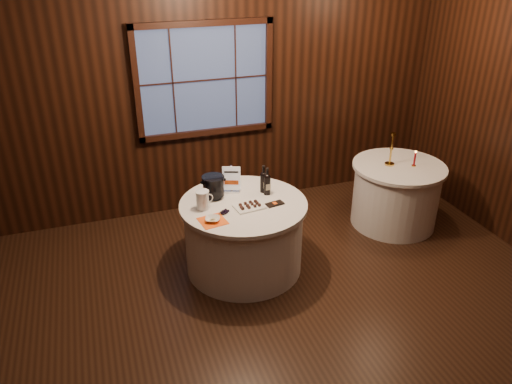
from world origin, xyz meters
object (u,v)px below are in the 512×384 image
object	(u,v)px
cracker_bowl	(213,219)
red_candle	(415,160)
side_table	(395,194)
main_table	(244,235)
glass_pitcher	(203,200)
chocolate_box	(275,204)
port_bottle_right	(267,183)
sign_stand	(232,183)
ice_bucket	(213,187)
chocolate_plate	(250,206)
port_bottle_left	(263,181)
grape_bunch	(226,212)
brass_candlestick	(391,154)

from	to	relation	value
cracker_bowl	red_candle	bearing A→B (deg)	10.68
side_table	cracker_bowl	size ratio (longest dim) A/B	7.88
main_table	glass_pitcher	xyz separation A→B (m)	(-0.41, 0.01, 0.48)
chocolate_box	red_candle	size ratio (longest dim) A/B	0.93
port_bottle_right	glass_pitcher	world-z (taller)	port_bottle_right
sign_stand	port_bottle_right	xyz separation A→B (m)	(0.33, -0.16, 0.02)
port_bottle_right	red_candle	world-z (taller)	port_bottle_right
port_bottle_right	chocolate_box	xyz separation A→B (m)	(-0.00, -0.24, -0.12)
ice_bucket	cracker_bowl	size ratio (longest dim) A/B	1.70
side_table	ice_bucket	xyz separation A→B (m)	(-2.25, -0.09, 0.51)
sign_stand	port_bottle_right	bearing A→B (deg)	-5.77
chocolate_plate	cracker_bowl	distance (m)	0.43
port_bottle_left	sign_stand	bearing A→B (deg)	144.49
cracker_bowl	port_bottle_left	bearing A→B (deg)	32.88
grape_bunch	glass_pitcher	xyz separation A→B (m)	(-0.18, 0.17, 0.08)
cracker_bowl	brass_candlestick	distance (m)	2.35
main_table	red_candle	xyz separation A→B (m)	(2.14, 0.22, 0.46)
cracker_bowl	sign_stand	bearing A→B (deg)	56.86
main_table	cracker_bowl	world-z (taller)	cracker_bowl
port_bottle_left	chocolate_box	bearing A→B (deg)	-105.02
glass_pitcher	sign_stand	bearing A→B (deg)	28.29
port_bottle_right	ice_bucket	size ratio (longest dim) A/B	1.25
sign_stand	chocolate_plate	distance (m)	0.39
chocolate_box	main_table	bearing A→B (deg)	144.54
main_table	cracker_bowl	bearing A→B (deg)	-146.20
chocolate_box	cracker_bowl	bearing A→B (deg)	-179.87
side_table	glass_pitcher	size ratio (longest dim) A/B	5.67
main_table	port_bottle_right	xyz separation A→B (m)	(0.29, 0.10, 0.51)
red_candle	port_bottle_right	bearing A→B (deg)	-176.42
glass_pitcher	port_bottle_left	bearing A→B (deg)	6.35
chocolate_box	red_candle	xyz separation A→B (m)	(1.85, 0.35, 0.07)
port_bottle_left	glass_pitcher	xyz separation A→B (m)	(-0.68, -0.15, -0.03)
port_bottle_right	side_table	bearing A→B (deg)	5.39
port_bottle_left	chocolate_plate	distance (m)	0.38
ice_bucket	grape_bunch	world-z (taller)	ice_bucket
main_table	brass_candlestick	size ratio (longest dim) A/B	3.28
chocolate_box	cracker_bowl	distance (m)	0.67
sign_stand	brass_candlestick	world-z (taller)	brass_candlestick
side_table	glass_pitcher	world-z (taller)	glass_pitcher
main_table	side_table	bearing A→B (deg)	8.53
chocolate_box	sign_stand	bearing A→B (deg)	118.77
ice_bucket	chocolate_plate	size ratio (longest dim) A/B	0.74
chocolate_box	port_bottle_left	bearing A→B (deg)	82.42
sign_stand	grape_bunch	bearing A→B (deg)	-93.34
red_candle	ice_bucket	bearing A→B (deg)	-179.69
cracker_bowl	brass_candlestick	bearing A→B (deg)	14.82
cracker_bowl	chocolate_box	bearing A→B (deg)	10.21
ice_bucket	chocolate_plate	distance (m)	0.44
cracker_bowl	red_candle	distance (m)	2.56
chocolate_plate	grape_bunch	size ratio (longest dim) A/B	2.01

